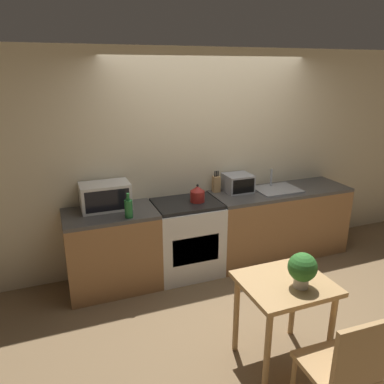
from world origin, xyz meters
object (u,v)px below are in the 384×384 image
at_px(dining_table, 284,296).
at_px(dining_chair, 345,366).
at_px(bottle, 129,208).
at_px(microwave, 105,196).
at_px(toaster_oven, 238,183).
at_px(kettle, 197,194).
at_px(stove_range, 187,238).

height_order(dining_table, dining_chair, dining_chair).
bearing_deg(bottle, microwave, 118.04).
relative_size(toaster_oven, dining_chair, 0.36).
xyz_separation_m(kettle, bottle, (-0.84, -0.19, 0.01)).
relative_size(stove_range, dining_table, 1.18).
bearing_deg(stove_range, dining_table, -82.31).
height_order(toaster_oven, dining_chair, toaster_oven).
xyz_separation_m(stove_range, kettle, (0.13, -0.03, 0.54)).
bearing_deg(toaster_oven, dining_table, -105.92).
distance_m(toaster_oven, dining_table, 1.90).
relative_size(stove_range, dining_chair, 1.00).
distance_m(stove_range, toaster_oven, 0.94).
bearing_deg(dining_table, kettle, 93.42).
bearing_deg(dining_chair, dining_table, 95.17).
xyz_separation_m(stove_range, toaster_oven, (0.74, 0.14, 0.56)).
relative_size(kettle, bottle, 0.80).
height_order(kettle, bottle, bottle).
distance_m(stove_range, microwave, 1.08).
bearing_deg(microwave, dining_chair, -64.67).
relative_size(bottle, dining_chair, 0.29).
xyz_separation_m(microwave, dining_chair, (1.15, -2.44, -0.55)).
xyz_separation_m(microwave, bottle, (0.18, -0.34, -0.04)).
relative_size(microwave, bottle, 2.01).
xyz_separation_m(kettle, dining_table, (0.10, -1.63, -0.36)).
height_order(stove_range, toaster_oven, toaster_oven).
distance_m(microwave, bottle, 0.39).
height_order(kettle, dining_chair, kettle).
bearing_deg(microwave, dining_table, -57.84).
xyz_separation_m(bottle, toaster_oven, (1.45, 0.35, 0.01)).
bearing_deg(dining_table, toaster_oven, 74.08).
xyz_separation_m(bottle, dining_chair, (0.97, -2.10, -0.51)).
bearing_deg(toaster_oven, kettle, -165.03).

